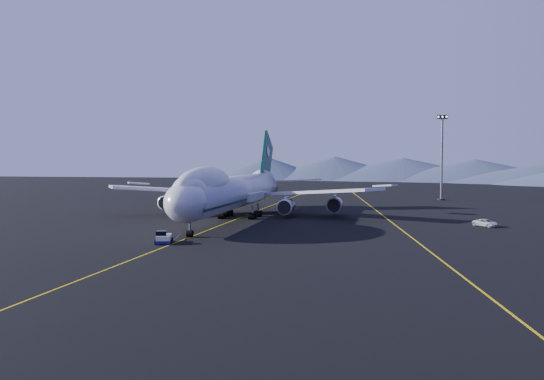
% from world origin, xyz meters
% --- Properties ---
extents(ground, '(500.00, 500.00, 0.00)m').
position_xyz_m(ground, '(0.00, 0.00, 0.00)').
color(ground, black).
rests_on(ground, ground).
extents(taxiway_line_main, '(0.25, 220.00, 0.01)m').
position_xyz_m(taxiway_line_main, '(0.00, 0.00, 0.01)').
color(taxiway_line_main, yellow).
rests_on(taxiway_line_main, ground).
extents(taxiway_line_side, '(28.08, 198.09, 0.01)m').
position_xyz_m(taxiway_line_side, '(30.00, 10.00, 0.01)').
color(taxiway_line_side, yellow).
rests_on(taxiway_line_side, ground).
extents(boeing_747, '(59.62, 72.43, 19.37)m').
position_xyz_m(boeing_747, '(0.00, 0.03, 5.81)').
color(boeing_747, silver).
rests_on(boeing_747, ground).
extents(pushback_tug, '(3.43, 4.75, 1.87)m').
position_xyz_m(pushback_tug, '(-1.52, -33.68, 0.59)').
color(pushback_tug, silver).
rests_on(pushback_tug, ground).
extents(service_van, '(4.94, 5.11, 1.35)m').
position_xyz_m(service_van, '(47.93, -2.03, 0.68)').
color(service_van, silver).
rests_on(service_van, ground).
extents(floodlight_mast, '(3.10, 2.33, 25.12)m').
position_xyz_m(floodlight_mast, '(45.25, 68.37, 12.73)').
color(floodlight_mast, black).
rests_on(floodlight_mast, ground).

